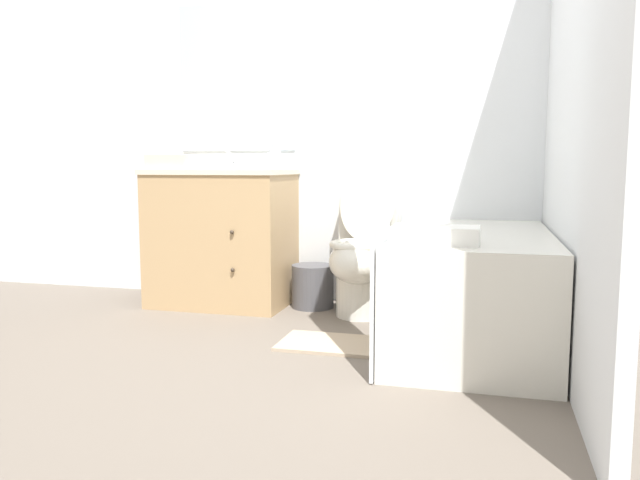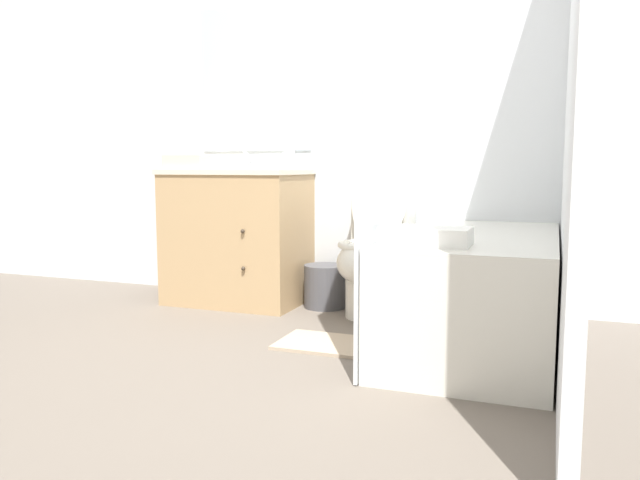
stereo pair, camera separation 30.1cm
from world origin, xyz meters
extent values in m
plane|color=#6B6056|center=(0.00, 0.00, 0.00)|extent=(14.00, 14.00, 0.00)
cube|color=silver|center=(0.00, 1.73, 1.25)|extent=(8.00, 0.05, 2.50)
cube|color=#B2BCC6|center=(-0.74, 1.70, 1.42)|extent=(0.78, 0.01, 0.93)
cube|color=silver|center=(1.18, 0.85, 1.25)|extent=(0.05, 2.71, 2.50)
cube|color=tan|center=(-0.74, 1.43, 0.40)|extent=(0.83, 0.55, 0.81)
cube|color=beige|center=(-0.74, 1.43, 0.82)|extent=(0.85, 0.57, 0.03)
cylinder|color=silver|center=(-0.74, 1.43, 0.78)|extent=(0.31, 0.31, 0.10)
sphere|color=#382D23|center=(-0.55, 1.15, 0.49)|extent=(0.02, 0.02, 0.02)
sphere|color=#382D23|center=(-0.55, 1.15, 0.27)|extent=(0.02, 0.02, 0.02)
cylinder|color=silver|center=(-0.74, 1.63, 0.86)|extent=(0.04, 0.04, 0.04)
cylinder|color=silver|center=(-0.74, 1.59, 0.92)|extent=(0.02, 0.11, 0.09)
cylinder|color=silver|center=(-0.79, 1.63, 0.86)|extent=(0.03, 0.03, 0.04)
cylinder|color=silver|center=(-0.68, 1.63, 0.86)|extent=(0.03, 0.03, 0.04)
cylinder|color=silver|center=(0.16, 1.33, 0.12)|extent=(0.29, 0.29, 0.23)
ellipsoid|color=silver|center=(0.16, 1.28, 0.33)|extent=(0.34, 0.46, 0.26)
torus|color=silver|center=(0.16, 1.28, 0.42)|extent=(0.34, 0.34, 0.04)
cube|color=silver|center=(0.16, 1.60, 0.58)|extent=(0.35, 0.18, 0.31)
ellipsoid|color=silver|center=(0.16, 1.48, 0.63)|extent=(0.32, 0.14, 0.43)
cube|color=silver|center=(0.79, 0.97, 0.27)|extent=(0.71, 1.48, 0.54)
cube|color=#A5A7A2|center=(0.79, 0.97, 0.53)|extent=(0.59, 1.36, 0.01)
cube|color=white|center=(0.42, 0.42, 1.01)|extent=(0.02, 0.40, 2.00)
cylinder|color=#4C4C51|center=(-0.17, 1.48, 0.13)|extent=(0.26, 0.26, 0.26)
cube|color=silver|center=(-0.44, 1.52, 0.88)|extent=(0.14, 0.14, 0.08)
ellipsoid|color=white|center=(-0.44, 1.52, 0.93)|extent=(0.06, 0.04, 0.03)
cylinder|color=silver|center=(-0.41, 1.51, 0.90)|extent=(0.07, 0.07, 0.13)
cylinder|color=silver|center=(-0.41, 1.51, 0.98)|extent=(0.04, 0.04, 0.03)
cube|color=beige|center=(-0.99, 1.27, 0.88)|extent=(0.26, 0.16, 0.09)
cube|color=white|center=(0.64, 0.46, 0.58)|extent=(0.35, 0.21, 0.07)
cube|color=tan|center=(0.19, 0.71, 0.01)|extent=(0.60, 0.34, 0.02)
camera|label=1|loc=(0.84, -2.12, 0.86)|focal=35.00mm
camera|label=2|loc=(1.13, -2.03, 0.86)|focal=35.00mm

